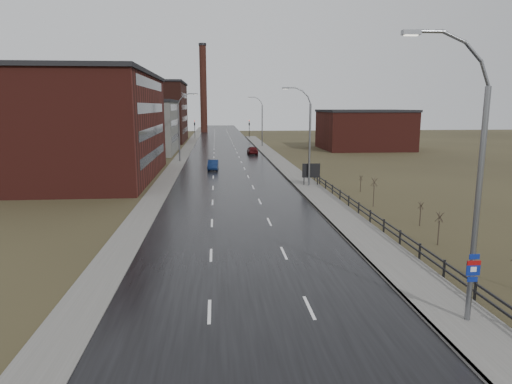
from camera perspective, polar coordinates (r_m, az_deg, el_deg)
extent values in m
plane|color=#2D2819|center=(18.08, 1.76, -20.01)|extent=(320.00, 320.00, 0.00)
cube|color=black|center=(76.02, -3.57, 3.70)|extent=(14.00, 300.00, 0.06)
cube|color=#595651|center=(52.32, 6.62, 0.54)|extent=(3.20, 180.00, 0.18)
cube|color=slate|center=(52.03, 4.98, 0.52)|extent=(0.16, 180.00, 0.18)
cube|color=#595651|center=(76.25, -9.75, 3.61)|extent=(2.40, 260.00, 0.12)
cube|color=#471914|center=(63.45, -22.75, 7.39)|extent=(22.00, 28.00, 13.00)
cube|color=black|center=(63.52, -23.20, 13.47)|extent=(22.44, 28.56, 0.50)
cube|color=black|center=(61.30, -12.66, 4.58)|extent=(0.06, 22.40, 1.20)
cube|color=black|center=(61.07, -12.78, 7.38)|extent=(0.06, 22.40, 1.20)
cube|color=black|center=(60.98, -12.89, 10.20)|extent=(0.06, 22.40, 1.20)
cube|color=black|center=(61.04, -13.01, 13.01)|extent=(0.06, 22.40, 1.20)
cube|color=slate|center=(94.91, -14.93, 7.76)|extent=(16.00, 20.00, 10.00)
cube|color=black|center=(94.82, -15.08, 10.93)|extent=(16.32, 20.40, 0.50)
cube|color=black|center=(94.00, -10.04, 6.71)|extent=(0.06, 16.00, 1.20)
cube|color=black|center=(93.85, -10.10, 8.54)|extent=(0.06, 16.00, 1.20)
cube|color=black|center=(93.79, -10.16, 10.37)|extent=(0.06, 16.00, 1.20)
cube|color=#331611|center=(125.24, -14.93, 9.53)|extent=(26.00, 24.00, 15.00)
cube|color=black|center=(125.37, -15.11, 13.07)|extent=(26.52, 24.48, 0.50)
cube|color=black|center=(123.86, -8.86, 7.66)|extent=(0.06, 19.20, 1.20)
cube|color=black|center=(123.75, -8.90, 9.05)|extent=(0.06, 19.20, 1.20)
cube|color=black|center=(123.70, -8.94, 10.44)|extent=(0.06, 19.20, 1.20)
cube|color=black|center=(123.74, -8.98, 11.83)|extent=(0.06, 19.20, 1.20)
cube|color=#471914|center=(102.74, 13.36, 7.47)|extent=(18.00, 16.00, 8.00)
cube|color=black|center=(102.62, 13.46, 9.84)|extent=(18.36, 16.32, 0.50)
cylinder|color=#331611|center=(165.59, -6.60, 12.60)|extent=(2.40, 2.40, 30.00)
cylinder|color=black|center=(166.82, -6.72, 17.86)|extent=(2.70, 2.70, 0.80)
cylinder|color=slate|center=(20.88, 25.90, -2.09)|extent=(0.24, 0.24, 10.00)
cylinder|color=slate|center=(20.38, 26.70, 13.05)|extent=(0.57, 0.14, 1.12)
cylinder|color=slate|center=(20.18, 25.53, 15.51)|extent=(0.91, 0.14, 0.91)
cylinder|color=slate|center=(19.85, 23.54, 17.34)|extent=(1.12, 0.14, 0.57)
cylinder|color=slate|center=(19.45, 20.96, 18.24)|extent=(1.15, 0.14, 0.14)
cube|color=slate|center=(19.14, 18.82, 18.35)|extent=(0.70, 0.28, 0.18)
cube|color=silver|center=(19.13, 18.80, 18.06)|extent=(0.50, 0.20, 0.04)
cube|color=navy|center=(21.26, 25.64, -7.30)|extent=(0.45, 0.04, 0.22)
cube|color=navy|center=(21.41, 25.53, -8.57)|extent=(0.60, 0.04, 0.65)
cube|color=maroon|center=(21.33, 25.59, -8.00)|extent=(0.60, 0.04, 0.20)
cube|color=navy|center=(21.57, 25.42, -9.83)|extent=(0.45, 0.04, 0.22)
cube|color=silver|center=(21.41, 25.55, -8.72)|extent=(0.26, 0.02, 0.22)
cylinder|color=slate|center=(52.72, 6.72, 5.73)|extent=(0.24, 0.24, 9.50)
cylinder|color=slate|center=(52.50, 6.66, 11.34)|extent=(0.51, 0.14, 0.98)
cylinder|color=slate|center=(52.42, 6.16, 12.13)|extent=(0.81, 0.14, 0.81)
cylinder|color=slate|center=(52.31, 5.38, 12.67)|extent=(0.98, 0.14, 0.51)
cylinder|color=slate|center=(52.17, 4.45, 12.88)|extent=(1.01, 0.14, 0.14)
cube|color=slate|center=(52.06, 3.69, 12.84)|extent=(0.70, 0.28, 0.18)
cube|color=silver|center=(52.06, 3.69, 12.73)|extent=(0.50, 0.20, 0.04)
cylinder|color=slate|center=(77.81, -9.60, 7.23)|extent=(0.24, 0.24, 9.50)
cylinder|color=slate|center=(77.67, -9.59, 11.03)|extent=(0.51, 0.14, 0.98)
cylinder|color=slate|center=(77.64, -9.25, 11.56)|extent=(0.81, 0.14, 0.81)
cylinder|color=slate|center=(77.60, -8.72, 11.93)|extent=(0.98, 0.14, 0.51)
cylinder|color=slate|center=(77.56, -8.09, 12.07)|extent=(1.01, 0.14, 0.14)
cube|color=slate|center=(77.53, -7.57, 12.05)|extent=(0.70, 0.28, 0.18)
cube|color=silver|center=(77.53, -7.57, 11.97)|extent=(0.50, 0.20, 0.04)
cylinder|color=slate|center=(106.07, 0.78, 8.25)|extent=(0.24, 0.24, 9.50)
cylinder|color=slate|center=(105.96, 0.69, 11.04)|extent=(0.51, 0.14, 0.98)
cylinder|color=slate|center=(105.92, 0.43, 11.42)|extent=(0.81, 0.14, 0.81)
cylinder|color=slate|center=(105.86, 0.04, 11.68)|extent=(0.98, 0.14, 0.51)
cylinder|color=slate|center=(105.80, -0.43, 11.77)|extent=(1.01, 0.14, 0.14)
cube|color=slate|center=(105.74, -0.81, 11.75)|extent=(0.70, 0.28, 0.18)
cube|color=silver|center=(105.74, -0.81, 11.69)|extent=(0.50, 0.20, 0.04)
cube|color=black|center=(24.52, 25.70, -11.15)|extent=(0.10, 0.10, 1.10)
cube|color=black|center=(26.96, 22.45, -8.94)|extent=(0.10, 0.10, 1.10)
cube|color=black|center=(29.50, 19.78, -7.08)|extent=(0.10, 0.10, 1.10)
cube|color=black|center=(32.13, 17.56, -5.50)|extent=(0.10, 0.10, 1.10)
cube|color=black|center=(34.81, 15.68, -4.17)|extent=(0.10, 0.10, 1.10)
cube|color=black|center=(37.54, 14.08, -3.02)|extent=(0.10, 0.10, 1.10)
cube|color=black|center=(40.31, 12.70, -2.02)|extent=(0.10, 0.10, 1.10)
cube|color=black|center=(43.11, 11.51, -1.15)|extent=(0.10, 0.10, 1.10)
cube|color=black|center=(45.94, 10.45, -0.39)|extent=(0.10, 0.10, 1.10)
cube|color=black|center=(48.78, 9.52, 0.28)|extent=(0.10, 0.10, 1.10)
cube|color=black|center=(51.65, 8.70, 0.88)|extent=(0.10, 0.10, 1.10)
cube|color=black|center=(54.53, 7.96, 1.41)|extent=(0.10, 0.10, 1.10)
cube|color=black|center=(57.42, 7.29, 1.89)|extent=(0.10, 0.10, 1.10)
cube|color=black|center=(60.32, 6.69, 2.33)|extent=(0.10, 0.10, 1.10)
cube|color=black|center=(36.99, 14.36, -2.59)|extent=(0.08, 53.00, 0.10)
cube|color=black|center=(37.08, 14.33, -3.20)|extent=(0.08, 53.00, 0.10)
cylinder|color=#382D23|center=(33.13, 21.85, -4.77)|extent=(0.08, 0.08, 1.69)
cylinder|color=#382D23|center=(32.89, 22.06, -2.93)|extent=(0.04, 0.57, 0.67)
cylinder|color=#382D23|center=(32.91, 21.97, -2.91)|extent=(0.54, 0.22, 0.68)
cylinder|color=#382D23|center=(32.87, 21.89, -2.92)|extent=(0.33, 0.48, 0.68)
cylinder|color=#382D23|center=(32.82, 21.94, -2.94)|extent=(0.33, 0.48, 0.68)
cylinder|color=#382D23|center=(32.83, 22.04, -2.95)|extent=(0.54, 0.22, 0.68)
cylinder|color=#382D23|center=(37.85, 19.83, -2.98)|extent=(0.08, 0.08, 1.41)
cylinder|color=#382D23|center=(37.68, 19.99, -1.62)|extent=(0.04, 0.48, 0.56)
cylinder|color=#382D23|center=(37.71, 19.91, -1.60)|extent=(0.46, 0.19, 0.57)
cylinder|color=#382D23|center=(37.67, 19.85, -1.61)|extent=(0.28, 0.41, 0.58)
cylinder|color=#382D23|center=(37.62, 19.88, -1.63)|extent=(0.28, 0.41, 0.58)
cylinder|color=#382D23|center=(37.62, 19.97, -1.64)|extent=(0.46, 0.19, 0.57)
cylinder|color=#382D23|center=(43.73, 14.50, -0.50)|extent=(0.08, 0.08, 2.03)
cylinder|color=#382D23|center=(43.51, 14.64, 1.21)|extent=(0.04, 0.68, 0.80)
cylinder|color=#382D23|center=(43.55, 14.57, 1.22)|extent=(0.64, 0.25, 0.81)
cylinder|color=#382D23|center=(43.51, 14.51, 1.21)|extent=(0.38, 0.57, 0.82)
cylinder|color=#382D23|center=(43.46, 14.54, 1.20)|extent=(0.38, 0.57, 0.82)
cylinder|color=#382D23|center=(43.46, 14.62, 1.20)|extent=(0.64, 0.25, 0.81)
cylinder|color=#382D23|center=(51.00, 12.94, 0.75)|extent=(0.08, 0.08, 1.35)
cylinder|color=#382D23|center=(50.87, 13.03, 1.72)|extent=(0.04, 0.46, 0.54)
cylinder|color=#382D23|center=(50.91, 12.98, 1.73)|extent=(0.44, 0.18, 0.55)
cylinder|color=#382D23|center=(50.87, 12.92, 1.73)|extent=(0.27, 0.39, 0.55)
cylinder|color=#382D23|center=(50.82, 12.94, 1.72)|extent=(0.27, 0.39, 0.55)
cylinder|color=#382D23|center=(50.82, 13.01, 1.71)|extent=(0.44, 0.18, 0.55)
cube|color=black|center=(53.49, 6.02, 1.66)|extent=(0.10, 0.10, 1.80)
cube|color=black|center=(53.81, 7.69, 1.67)|extent=(0.10, 0.10, 1.80)
cube|color=silver|center=(53.45, 6.89, 2.69)|extent=(2.00, 0.08, 1.55)
cube|color=black|center=(53.41, 6.90, 2.68)|extent=(2.10, 0.04, 1.65)
cylinder|color=black|center=(135.74, -7.67, 7.78)|extent=(0.16, 0.16, 5.20)
imported|color=black|center=(135.65, -7.69, 8.68)|extent=(0.58, 2.73, 1.10)
sphere|color=#FF190C|center=(135.49, -7.69, 8.81)|extent=(0.18, 0.18, 0.18)
cylinder|color=black|center=(135.96, -0.85, 7.88)|extent=(0.16, 0.16, 5.20)
imported|color=black|center=(135.87, -0.85, 8.78)|extent=(0.58, 2.73, 1.10)
sphere|color=#FF190C|center=(135.71, -0.85, 8.91)|extent=(0.18, 0.18, 0.18)
imported|color=#0D1D44|center=(67.34, -5.38, 3.35)|extent=(1.67, 4.33, 1.41)
imported|color=#430B0D|center=(88.77, -0.44, 5.23)|extent=(1.98, 4.77, 1.61)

